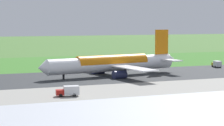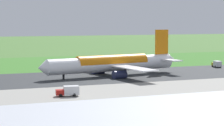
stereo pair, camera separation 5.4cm
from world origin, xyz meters
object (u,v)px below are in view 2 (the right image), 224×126
at_px(service_truck_fuel, 217,64).
at_px(traffic_cone_orange, 118,62).
at_px(no_stopping_sign, 131,59).
at_px(service_truck_baggage, 69,91).
at_px(airliner_main, 113,63).

bearing_deg(service_truck_fuel, traffic_cone_orange, -49.48).
height_order(service_truck_fuel, no_stopping_sign, service_truck_fuel).
relative_size(service_truck_baggage, service_truck_fuel, 0.99).
distance_m(service_truck_baggage, service_truck_fuel, 88.31).
relative_size(no_stopping_sign, traffic_cone_orange, 4.67).
relative_size(service_truck_fuel, no_stopping_sign, 2.39).
bearing_deg(traffic_cone_orange, airliner_main, 66.63).
relative_size(airliner_main, service_truck_fuel, 8.78).
bearing_deg(airliner_main, traffic_cone_orange, -113.37).
distance_m(airliner_main, service_truck_baggage, 43.14).
bearing_deg(airliner_main, service_truck_fuel, -167.29).
height_order(airliner_main, service_truck_fuel, airliner_main).
bearing_deg(traffic_cone_orange, no_stopping_sign, 152.91).
relative_size(airliner_main, no_stopping_sign, 21.02).
bearing_deg(no_stopping_sign, service_truck_fuel, 127.15).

